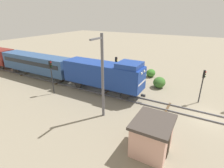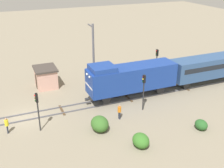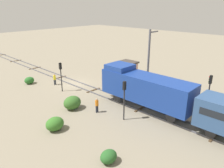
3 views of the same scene
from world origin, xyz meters
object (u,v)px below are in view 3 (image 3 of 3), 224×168
traffic_signal_near (61,72)px  traffic_signal_mid (124,94)px  relay_hut (126,70)px  traffic_signal_far (209,88)px  catenary_mast (149,60)px  locomotive (144,87)px  worker_near_track (55,79)px  worker_by_signal (97,104)px

traffic_signal_near → traffic_signal_mid: 11.60m
traffic_signal_near → relay_hut: 11.13m
traffic_signal_far → relay_hut: traffic_signal_far is taller
traffic_signal_mid → catenary_mast: bearing=-161.0°
locomotive → catenary_mast: catenary_mast is taller
traffic_signal_near → traffic_signal_far: traffic_signal_far is taller
worker_near_track → catenary_mast: size_ratio=0.20×
locomotive → traffic_signal_mid: locomotive is taller
traffic_signal_mid → relay_hut: 14.18m
worker_by_signal → catenary_mast: bearing=-72.1°
traffic_signal_near → catenary_mast: (-8.26, 8.68, 1.66)m
traffic_signal_far → relay_hut: size_ratio=1.31×
traffic_signal_mid → relay_hut: bearing=-140.7°
worker_by_signal → worker_near_track: bearing=11.3°
traffic_signal_far → relay_hut: bearing=-104.8°
traffic_signal_near → worker_by_signal: bearing=83.1°
traffic_signal_mid → worker_near_track: 14.82m
worker_near_track → worker_by_signal: 11.49m
locomotive → worker_by_signal: locomotive is taller
traffic_signal_mid → worker_near_track: bearing=-93.9°
relay_hut → locomotive: bearing=50.2°
traffic_signal_near → worker_by_signal: size_ratio=2.43×
worker_by_signal → relay_hut: size_ratio=0.49×
traffic_signal_near → relay_hut: size_ratio=1.18×
traffic_signal_far → worker_near_track: traffic_signal_far is taller
traffic_signal_mid → catenary_mast: catenary_mast is taller
worker_by_signal → catenary_mast: 9.92m
worker_near_track → traffic_signal_mid: bearing=-23.0°
traffic_signal_mid → traffic_signal_far: (-7.00, 5.87, 0.19)m
worker_by_signal → catenary_mast: (-9.26, 0.38, 3.53)m
traffic_signal_mid → relay_hut: traffic_signal_mid is taller
traffic_signal_mid → worker_by_signal: bearing=-76.4°
traffic_signal_near → traffic_signal_mid: (0.20, 11.60, 0.11)m
traffic_signal_mid → locomotive: bearing=178.9°
traffic_signal_near → relay_hut: bearing=166.0°
traffic_signal_mid → worker_near_track: traffic_signal_mid is taller
worker_by_signal → traffic_signal_near: bearing=13.4°
worker_near_track → relay_hut: (-9.90, 5.72, 0.40)m
locomotive → traffic_signal_far: (-3.60, 5.81, 0.40)m
traffic_signal_mid → relay_hut: (-10.90, -8.93, -1.59)m
locomotive → relay_hut: 11.80m
traffic_signal_near → worker_near_track: 3.67m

